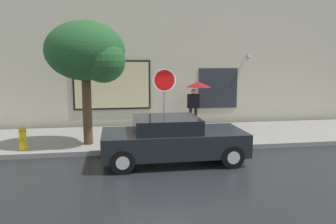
# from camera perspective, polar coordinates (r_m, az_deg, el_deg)

# --- Properties ---
(ground_plane) EXTENTS (60.00, 60.00, 0.00)m
(ground_plane) POSITION_cam_1_polar(r_m,az_deg,el_deg) (9.76, -1.60, -8.64)
(ground_plane) COLOR black
(sidewalk) EXTENTS (20.00, 4.00, 0.15)m
(sidewalk) POSITION_cam_1_polar(r_m,az_deg,el_deg) (12.62, -3.41, -4.30)
(sidewalk) COLOR gray
(sidewalk) RESTS_ON ground
(building_facade) EXTENTS (20.00, 0.67, 7.00)m
(building_facade) POSITION_cam_1_polar(r_m,az_deg,el_deg) (14.80, -4.55, 10.86)
(building_facade) COLOR beige
(building_facade) RESTS_ON ground
(parked_car) EXTENTS (4.08, 1.95, 1.32)m
(parked_car) POSITION_cam_1_polar(r_m,az_deg,el_deg) (9.69, 0.69, -4.70)
(parked_car) COLOR black
(parked_car) RESTS_ON ground
(fire_hydrant) EXTENTS (0.30, 0.44, 0.71)m
(fire_hydrant) POSITION_cam_1_polar(r_m,az_deg,el_deg) (11.48, -23.58, -4.18)
(fire_hydrant) COLOR yellow
(fire_hydrant) RESTS_ON sidewalk
(pedestrian_with_umbrella) EXTENTS (1.04, 1.04, 1.92)m
(pedestrian_with_umbrella) POSITION_cam_1_polar(r_m,az_deg,el_deg) (13.91, 4.98, 3.64)
(pedestrian_with_umbrella) COLOR black
(pedestrian_with_umbrella) RESTS_ON sidewalk
(street_tree) EXTENTS (2.57, 2.19, 4.06)m
(street_tree) POSITION_cam_1_polar(r_m,az_deg,el_deg) (11.19, -13.41, 9.69)
(street_tree) COLOR #4C3823
(street_tree) RESTS_ON sidewalk
(stop_sign) EXTENTS (0.76, 0.10, 2.53)m
(stop_sign) POSITION_cam_1_polar(r_m,az_deg,el_deg) (10.85, -0.62, 3.55)
(stop_sign) COLOR gray
(stop_sign) RESTS_ON sidewalk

